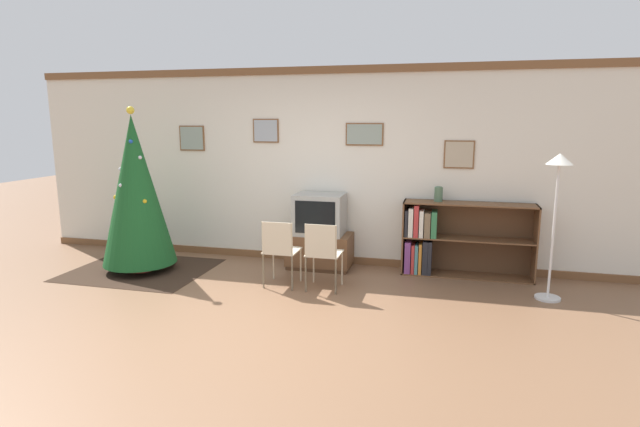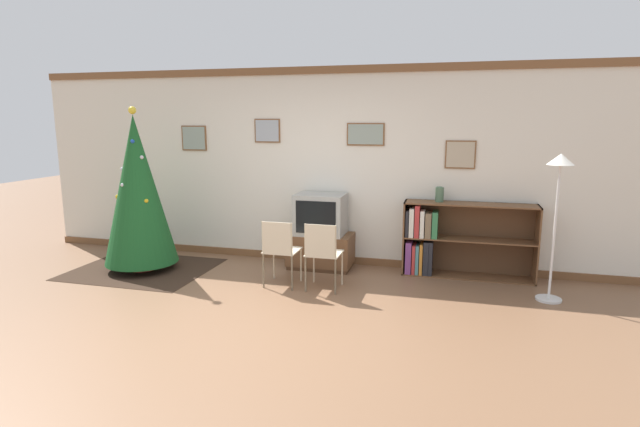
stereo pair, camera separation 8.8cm
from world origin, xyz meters
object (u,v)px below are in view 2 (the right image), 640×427
object	(u,v)px
television	(321,214)
folding_chair_right	(322,252)
tv_console	(321,250)
vase	(440,194)
folding_chair_left	(280,249)
christmas_tree	(138,190)
bookshelf	(445,240)
standing_lamp	(558,189)

from	to	relation	value
television	folding_chair_right	world-z (taller)	television
tv_console	vase	size ratio (longest dim) A/B	4.43
tv_console	folding_chair_left	bearing A→B (deg)	-106.23
folding_chair_right	vase	xyz separation A→B (m)	(1.28, 1.02, 0.59)
folding_chair_right	christmas_tree	bearing A→B (deg)	175.86
television	vase	bearing A→B (deg)	4.47
christmas_tree	television	world-z (taller)	christmas_tree
folding_chair_right	bookshelf	xyz separation A→B (m)	(1.37, 1.00, -0.01)
vase	folding_chair_left	bearing A→B (deg)	-150.48
television	folding_chair_right	xyz separation A→B (m)	(0.26, -0.90, -0.27)
christmas_tree	television	size ratio (longest dim) A/B	3.29
television	folding_chair_left	xyz separation A→B (m)	(-0.26, -0.90, -0.27)
tv_console	folding_chair_left	world-z (taller)	folding_chair_left
television	bookshelf	size ratio (longest dim) A/B	0.40
christmas_tree	tv_console	distance (m)	2.56
television	vase	size ratio (longest dim) A/B	3.38
folding_chair_left	standing_lamp	size ratio (longest dim) A/B	0.50
folding_chair_right	standing_lamp	bearing A→B (deg)	7.75
christmas_tree	vase	bearing A→B (deg)	12.30
christmas_tree	folding_chair_left	xyz separation A→B (m)	(2.04, -0.19, -0.61)
folding_chair_right	vase	size ratio (longest dim) A/B	4.22
christmas_tree	vase	distance (m)	3.94
christmas_tree	television	bearing A→B (deg)	17.32
tv_console	bookshelf	world-z (taller)	bookshelf
tv_console	vase	bearing A→B (deg)	4.38
vase	standing_lamp	bearing A→B (deg)	-28.32
christmas_tree	bookshelf	distance (m)	4.07
christmas_tree	tv_console	bearing A→B (deg)	17.38
television	bookshelf	xyz separation A→B (m)	(1.63, 0.10, -0.28)
folding_chair_left	standing_lamp	xyz separation A→B (m)	(3.07, 0.35, 0.79)
vase	standing_lamp	world-z (taller)	standing_lamp
folding_chair_left	vase	distance (m)	2.16
christmas_tree	folding_chair_right	distance (m)	2.64
tv_console	standing_lamp	bearing A→B (deg)	-11.30
folding_chair_left	vase	xyz separation A→B (m)	(1.81, 1.02, 0.59)
television	christmas_tree	bearing A→B (deg)	-162.68
television	folding_chair_left	bearing A→B (deg)	-106.28
television	bookshelf	distance (m)	1.66
folding_chair_left	vase	world-z (taller)	vase
tv_console	standing_lamp	world-z (taller)	standing_lamp
folding_chair_right	standing_lamp	xyz separation A→B (m)	(2.54, 0.35, 0.79)
vase	tv_console	bearing A→B (deg)	-175.62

